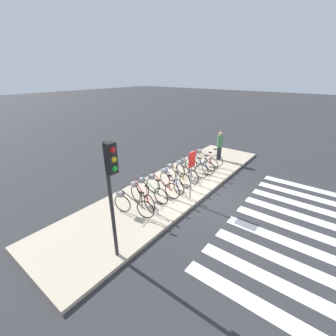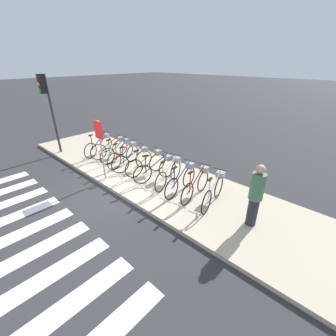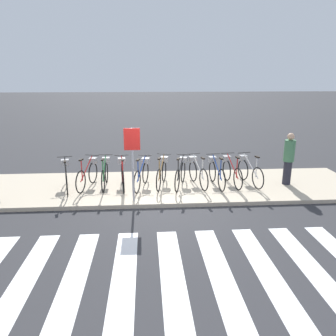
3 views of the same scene
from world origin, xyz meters
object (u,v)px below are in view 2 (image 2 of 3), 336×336
(parked_bicycle_10, at_px, (214,190))
(sign_post, at_px, (100,140))
(parked_bicycle_5, at_px, (148,162))
(parked_bicycle_8, at_px, (182,179))
(pedestrian, at_px, (256,195))
(parked_bicycle_4, at_px, (134,159))
(parked_bicycle_9, at_px, (197,183))
(parked_bicycle_3, at_px, (125,154))
(parked_bicycle_6, at_px, (157,168))
(parked_bicycle_1, at_px, (111,147))
(parked_bicycle_2, at_px, (119,150))
(parked_bicycle_7, at_px, (170,172))
(parked_bicycle_0, at_px, (100,145))
(traffic_light, at_px, (46,98))

(parked_bicycle_10, height_order, sign_post, sign_post)
(parked_bicycle_5, bearing_deg, parked_bicycle_8, -3.74)
(pedestrian, bearing_deg, parked_bicycle_8, 178.99)
(parked_bicycle_4, distance_m, pedestrian, 4.74)
(parked_bicycle_4, bearing_deg, pedestrian, -0.35)
(parked_bicycle_5, distance_m, parked_bicycle_9, 2.26)
(parked_bicycle_10, height_order, pedestrian, pedestrian)
(parked_bicycle_3, relative_size, parked_bicycle_8, 1.00)
(parked_bicycle_6, relative_size, pedestrian, 0.95)
(parked_bicycle_1, relative_size, parked_bicycle_3, 0.98)
(parked_bicycle_10, bearing_deg, parked_bicycle_5, 179.94)
(parked_bicycle_9, bearing_deg, parked_bicycle_1, 179.57)
(parked_bicycle_5, bearing_deg, pedestrian, -2.18)
(parked_bicycle_2, xyz_separation_m, sign_post, (0.95, -1.34, 0.98))
(parked_bicycle_2, height_order, parked_bicycle_10, same)
(parked_bicycle_7, bearing_deg, parked_bicycle_2, 178.83)
(parked_bicycle_2, xyz_separation_m, parked_bicycle_7, (2.96, -0.06, 0.00))
(parked_bicycle_0, bearing_deg, parked_bicycle_2, 8.30)
(parked_bicycle_1, height_order, parked_bicycle_4, same)
(parked_bicycle_4, relative_size, parked_bicycle_5, 0.99)
(parked_bicycle_2, xyz_separation_m, parked_bicycle_3, (0.56, -0.10, 0.00))
(parked_bicycle_0, relative_size, parked_bicycle_7, 0.99)
(parked_bicycle_1, distance_m, pedestrian, 6.46)
(parked_bicycle_9, bearing_deg, parked_bicycle_2, 179.28)
(parked_bicycle_6, xyz_separation_m, traffic_light, (-5.26, -1.27, 1.98))
(parked_bicycle_0, relative_size, pedestrian, 0.97)
(parked_bicycle_8, relative_size, parked_bicycle_10, 1.01)
(parked_bicycle_4, relative_size, parked_bicycle_8, 0.97)
(parked_bicycle_10, bearing_deg, parked_bicycle_7, -178.71)
(parked_bicycle_3, height_order, parked_bicycle_6, same)
(parked_bicycle_1, bearing_deg, parked_bicycle_4, -4.29)
(parked_bicycle_2, bearing_deg, traffic_light, -153.83)
(parked_bicycle_0, bearing_deg, parked_bicycle_9, 1.31)
(parked_bicycle_9, bearing_deg, parked_bicycle_8, -171.12)
(parked_bicycle_9, relative_size, sign_post, 0.80)
(parked_bicycle_2, distance_m, parked_bicycle_9, 4.08)
(parked_bicycle_1, height_order, parked_bicycle_7, same)
(parked_bicycle_0, height_order, parked_bicycle_8, same)
(parked_bicycle_8, xyz_separation_m, pedestrian, (2.35, -0.04, 0.44))
(parked_bicycle_5, bearing_deg, parked_bicycle_6, -9.44)
(parked_bicycle_9, distance_m, sign_post, 3.53)
(parked_bicycle_6, relative_size, parked_bicycle_8, 0.97)
(parked_bicycle_6, xyz_separation_m, parked_bicycle_10, (2.26, 0.10, 0.00))
(parked_bicycle_10, bearing_deg, parked_bicycle_9, -177.14)
(parked_bicycle_7, bearing_deg, parked_bicycle_0, -178.45)
(parked_bicycle_2, bearing_deg, parked_bicycle_4, -6.99)
(parked_bicycle_9, height_order, sign_post, sign_post)
(sign_post, bearing_deg, parked_bicycle_4, 78.65)
(parked_bicycle_7, bearing_deg, pedestrian, -2.21)
(parked_bicycle_0, xyz_separation_m, pedestrian, (7.09, -0.00, 0.44))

